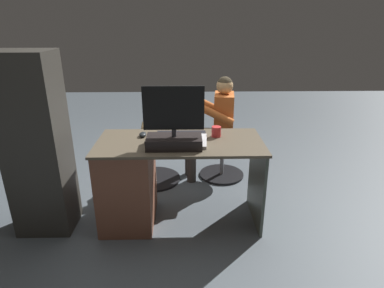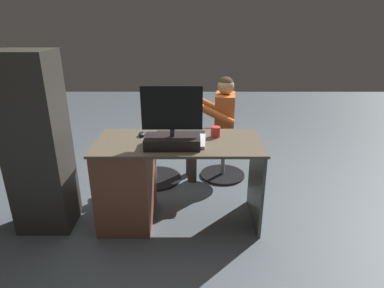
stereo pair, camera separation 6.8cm
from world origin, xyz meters
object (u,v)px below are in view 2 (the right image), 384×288
(monitor, at_px, (172,131))
(office_chair_teddy, at_px, (154,158))
(cup, at_px, (215,132))
(computer_mouse, at_px, (142,134))
(visitor_chair, at_px, (223,153))
(desk, at_px, (137,179))
(keyboard, at_px, (181,134))
(tv_remote, at_px, (149,140))
(teddy_bear, at_px, (153,126))
(person, at_px, (216,120))

(monitor, distance_m, office_chair_teddy, 1.10)
(monitor, height_order, cup, monitor)
(computer_mouse, height_order, office_chair_teddy, computer_mouse)
(office_chair_teddy, height_order, visitor_chair, same)
(monitor, height_order, computer_mouse, monitor)
(desk, xyz_separation_m, keyboard, (-0.37, -0.14, 0.36))
(office_chair_teddy, bearing_deg, visitor_chair, -173.07)
(office_chair_teddy, distance_m, visitor_chair, 0.77)
(keyboard, distance_m, visitor_chair, 0.96)
(desk, distance_m, tv_remote, 0.38)
(teddy_bear, xyz_separation_m, person, (-0.67, -0.07, 0.04))
(tv_remote, relative_size, office_chair_teddy, 0.26)
(person, bearing_deg, visitor_chair, -173.07)
(desk, relative_size, visitor_chair, 2.72)
(keyboard, xyz_separation_m, tv_remote, (0.26, 0.13, -0.00))
(keyboard, relative_size, cup, 4.78)
(tv_remote, bearing_deg, desk, 17.97)
(teddy_bear, relative_size, person, 0.29)
(keyboard, xyz_separation_m, computer_mouse, (0.33, 0.02, 0.01))
(teddy_bear, bearing_deg, monitor, 106.37)
(computer_mouse, height_order, teddy_bear, teddy_bear)
(computer_mouse, height_order, person, person)
(keyboard, bearing_deg, tv_remote, 26.76)
(visitor_chair, bearing_deg, computer_mouse, 43.16)
(person, bearing_deg, computer_mouse, 46.21)
(keyboard, relative_size, computer_mouse, 4.38)
(computer_mouse, height_order, tv_remote, computer_mouse)
(office_chair_teddy, bearing_deg, teddy_bear, -90.00)
(cup, distance_m, visitor_chair, 0.91)
(monitor, relative_size, visitor_chair, 0.96)
(cup, xyz_separation_m, person, (-0.06, -0.73, -0.12))
(cup, bearing_deg, tv_remote, 9.62)
(desk, distance_m, teddy_bear, 0.80)
(monitor, height_order, office_chair_teddy, monitor)
(teddy_bear, bearing_deg, visitor_chair, -173.95)
(keyboard, height_order, visitor_chair, keyboard)
(keyboard, bearing_deg, cup, 173.10)
(teddy_bear, bearing_deg, tv_remote, 94.28)
(computer_mouse, distance_m, visitor_chair, 1.17)
(desk, distance_m, visitor_chair, 1.18)
(keyboard, height_order, office_chair_teddy, keyboard)
(monitor, distance_m, keyboard, 0.30)
(desk, bearing_deg, office_chair_teddy, -94.40)
(person, bearing_deg, desk, 48.86)
(keyboard, distance_m, tv_remote, 0.29)
(desk, bearing_deg, teddy_bear, -94.33)
(desk, distance_m, person, 1.14)
(office_chair_teddy, bearing_deg, person, -173.07)
(cup, xyz_separation_m, office_chair_teddy, (0.61, -0.65, -0.53))
(cup, bearing_deg, person, -94.82)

